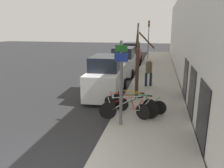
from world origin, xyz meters
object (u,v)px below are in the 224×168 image
Objects in this scene: pedestrian_near at (149,70)px; parked_car_0 at (107,77)px; signpost at (121,82)px; parked_car_1 at (124,62)px; bicycle_0 at (129,109)px; bicycle_3 at (133,102)px; parked_car_2 at (132,54)px; traffic_light at (149,34)px; street_tree at (138,65)px; bicycle_2 at (140,105)px; bicycle_1 at (126,106)px.

parked_car_0 is at bearing -158.94° from pedestrian_near.
parked_car_0 is at bearing 110.84° from signpost.
parked_car_0 is 0.99× the size of parked_car_1.
bicycle_3 is (0.04, 0.97, -0.02)m from bicycle_0.
traffic_light is (1.55, 2.70, 2.01)m from parked_car_2.
street_tree is (-0.03, 3.15, 1.32)m from bicycle_0.
pedestrian_near is at bearing -86.40° from traffic_light.
traffic_light reaches higher than pedestrian_near.
street_tree is 0.86× the size of traffic_light.
bicycle_3 is 14.56m from parked_car_2.
pedestrian_near is (0.45, 5.42, 0.61)m from bicycle_0.
bicycle_2 is 9.09m from parked_car_1.
pedestrian_near is at bearing 2.00° from bicycle_2.
bicycle_1 is 0.60m from bicycle_3.
bicycle_3 is 1.21× the size of pedestrian_near.
bicycle_2 is 0.52× the size of parked_car_2.
parked_car_1 is at bearing 98.84° from signpost.
parked_car_2 reaches higher than bicycle_1.
pedestrian_near is (2.26, 1.92, 0.13)m from parked_car_0.
pedestrian_near is at bearing -61.56° from parked_car_1.
parked_car_2 is 0.97× the size of traffic_light.
bicycle_3 is 0.49× the size of parked_car_2.
street_tree is at bearing -121.33° from pedestrian_near.
pedestrian_near is at bearing -79.89° from parked_car_2.
street_tree is at bearing -13.21° from bicycle_0.
parked_car_2 is at bearing 95.88° from signpost.
bicycle_3 is 8.83m from parked_car_1.
traffic_light reaches higher than bicycle_1.
parked_car_2 is at bearing 33.33° from bicycle_1.
bicycle_1 is 0.55× the size of street_tree.
parked_car_2 is (-1.94, 14.42, 0.48)m from bicycle_3.
traffic_light reaches higher than parked_car_1.
parked_car_0 is (-2.17, 2.73, 0.53)m from bicycle_2.
parked_car_1 is at bearing -2.92° from bicycle_0.
pedestrian_near is (0.09, 4.65, 0.66)m from bicycle_2.
parked_car_1 is (-1.87, 8.61, 0.48)m from bicycle_3.
parked_car_0 reaches higher than bicycle_3.
parked_car_2 is (-0.06, 5.81, -0.00)m from parked_car_1.
bicycle_0 reaches higher than bicycle_1.
bicycle_0 is at bearing -125.85° from bicycle_1.
bicycle_2 is at bearing -87.67° from traffic_light.
bicycle_2 is at bearing -110.49° from pedestrian_near.
parked_car_2 is at bearing -6.73° from bicycle_0.
signpost is 2.07m from bicycle_3.
signpost is at bearing -72.17° from parked_car_0.
bicycle_1 is 3.04m from street_tree.
parked_car_1 is 5.81m from parked_car_2.
traffic_light is at bearing -12.66° from bicycle_0.
parked_car_1 is at bearing -92.52° from parked_car_2.
traffic_light is at bearing 91.21° from street_tree.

